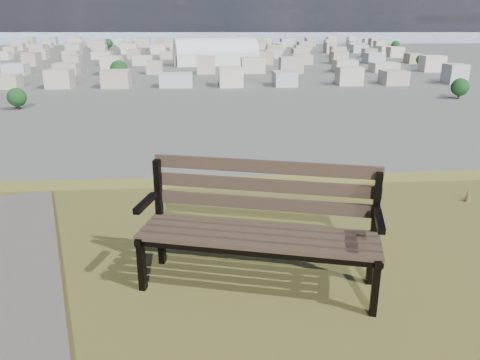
{
  "coord_description": "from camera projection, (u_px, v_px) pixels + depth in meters",
  "views": [
    {
      "loc": [
        -0.92,
        -2.14,
        27.22
      ],
      "look_at": [
        -0.51,
        3.39,
        25.3
      ],
      "focal_mm": 35.0,
      "sensor_mm": 36.0,
      "label": 1
    }
  ],
  "objects": [
    {
      "name": "park_bench",
      "position": [
        260.0,
        219.0,
        4.0
      ],
      "size": [
        2.1,
        1.15,
        1.05
      ],
      "rotation": [
        0.0,
        0.0,
        -0.27
      ],
      "color": "#3E2E23",
      "rests_on": "hilltop_mesa"
    },
    {
      "name": "arena",
      "position": [
        216.0,
        56.0,
        291.98
      ],
      "size": [
        53.9,
        30.39,
        21.46
      ],
      "rotation": [
        0.0,
        0.0,
        0.18
      ],
      "color": "silver",
      "rests_on": "ground"
    },
    {
      "name": "city_blocks",
      "position": [
        205.0,
        50.0,
        381.64
      ],
      "size": [
        395.0,
        361.0,
        7.0
      ],
      "color": "beige",
      "rests_on": "ground"
    },
    {
      "name": "city_trees",
      "position": [
        165.0,
        55.0,
        308.23
      ],
      "size": [
        406.52,
        387.2,
        9.98
      ],
      "color": "#331F19",
      "rests_on": "ground"
    },
    {
      "name": "bay_water",
      "position": [
        204.0,
        35.0,
        859.34
      ],
      "size": [
        2400.0,
        700.0,
        0.12
      ],
      "primitive_type": "cube",
      "color": "#99A7C3",
      "rests_on": "ground"
    },
    {
      "name": "far_hills",
      "position": [
        182.0,
        20.0,
        1320.82
      ],
      "size": [
        2050.0,
        340.0,
        60.0
      ],
      "color": "#9EAEC5",
      "rests_on": "ground"
    }
  ]
}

